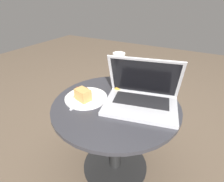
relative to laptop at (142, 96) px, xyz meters
name	(u,v)px	position (x,y,z in m)	size (l,w,h in m)	color
ground_plane	(115,165)	(-0.12, -0.05, -0.54)	(6.00, 6.00, 0.00)	brown
table	(116,125)	(-0.12, -0.05, -0.20)	(0.66, 0.66, 0.49)	black
laptop	(142,96)	(0.00, 0.00, 0.00)	(0.40, 0.32, 0.24)	#B2B2B7
beer_glass	(119,72)	(-0.17, 0.08, 0.06)	(0.07, 0.07, 0.22)	gold
snack_plate	(84,96)	(-0.28, -0.10, -0.03)	(0.23, 0.23, 0.07)	white
fork	(83,99)	(-0.29, -0.11, -0.05)	(0.03, 0.19, 0.01)	silver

